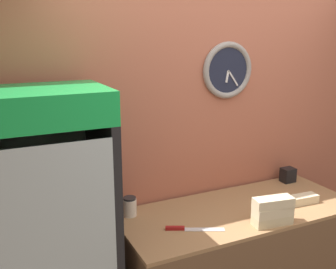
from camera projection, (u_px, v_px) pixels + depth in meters
wall_back at (211, 135)px, 3.05m from camera, size 5.20×0.10×2.70m
prep_counter at (237, 265)px, 2.91m from camera, size 1.73×0.72×0.91m
beverage_cooler at (49, 229)px, 2.31m from camera, size 0.70×0.63×1.84m
sandwich_stack_bottom at (272, 220)px, 2.56m from camera, size 0.27×0.13×0.06m
sandwich_stack_middle at (273, 211)px, 2.55m from camera, size 0.27×0.13×0.06m
sandwich_stack_top at (273, 202)px, 2.53m from camera, size 0.27×0.14×0.06m
sandwich_flat_left at (300, 200)px, 2.88m from camera, size 0.29×0.11×0.06m
chefs_knife at (187, 229)px, 2.50m from camera, size 0.36×0.19×0.02m
condiment_jar at (130, 206)px, 2.68m from camera, size 0.09×0.09×0.13m
napkin_dispenser at (288, 175)px, 3.30m from camera, size 0.11×0.09×0.12m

